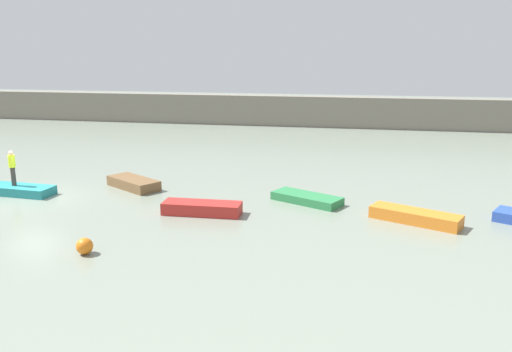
# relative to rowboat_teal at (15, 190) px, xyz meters

# --- Properties ---
(ground_plane) EXTENTS (120.00, 120.00, 0.00)m
(ground_plane) POSITION_rel_rowboat_teal_xyz_m (1.23, -0.60, -0.22)
(ground_plane) COLOR gray
(embankment_wall) EXTENTS (80.00, 1.20, 2.72)m
(embankment_wall) POSITION_rel_rowboat_teal_xyz_m (1.23, 25.52, 1.14)
(embankment_wall) COLOR gray
(embankment_wall) RESTS_ON ground_plane
(rowboat_teal) EXTENTS (3.99, 1.50, 0.43)m
(rowboat_teal) POSITION_rel_rowboat_teal_xyz_m (0.00, 0.00, 0.00)
(rowboat_teal) COLOR teal
(rowboat_teal) RESTS_ON ground_plane
(rowboat_brown) EXTENTS (3.24, 2.70, 0.50)m
(rowboat_brown) POSITION_rel_rowboat_teal_xyz_m (5.22, 2.20, 0.03)
(rowboat_brown) COLOR brown
(rowboat_brown) RESTS_ON ground_plane
(rowboat_red) EXTENTS (3.39, 1.16, 0.52)m
(rowboat_red) POSITION_rel_rowboat_teal_xyz_m (9.91, -1.30, 0.05)
(rowboat_red) COLOR red
(rowboat_red) RESTS_ON ground_plane
(rowboat_green) EXTENTS (3.47, 2.56, 0.37)m
(rowboat_green) POSITION_rel_rowboat_teal_xyz_m (14.15, 1.32, -0.03)
(rowboat_green) COLOR #2D7F47
(rowboat_green) RESTS_ON ground_plane
(rowboat_orange) EXTENTS (3.74, 2.45, 0.50)m
(rowboat_orange) POSITION_rel_rowboat_teal_xyz_m (18.80, -0.69, 0.03)
(rowboat_orange) COLOR orange
(rowboat_orange) RESTS_ON ground_plane
(person_hiviz_shirt) EXTENTS (0.32, 0.32, 1.72)m
(person_hiviz_shirt) POSITION_rel_rowboat_teal_xyz_m (0.00, 0.00, 1.17)
(person_hiviz_shirt) COLOR #38332D
(person_hiviz_shirt) RESTS_ON rowboat_teal
(mooring_buoy) EXTENTS (0.58, 0.58, 0.58)m
(mooring_buoy) POSITION_rel_rowboat_teal_xyz_m (7.24, -6.46, 0.08)
(mooring_buoy) COLOR orange
(mooring_buoy) RESTS_ON ground_plane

